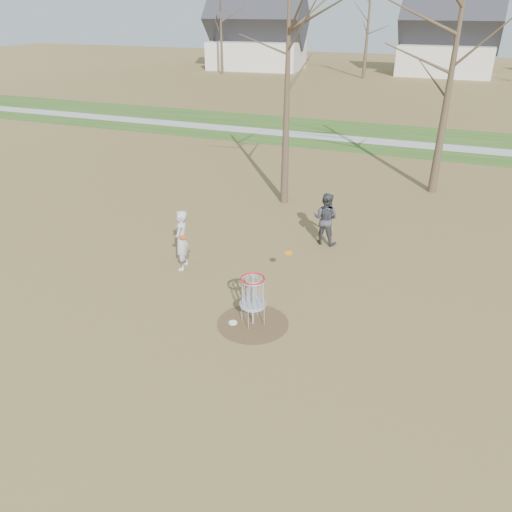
{
  "coord_description": "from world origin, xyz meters",
  "views": [
    {
      "loc": [
        3.84,
        -9.67,
        7.14
      ],
      "look_at": [
        -0.5,
        1.5,
        1.1
      ],
      "focal_mm": 35.0,
      "sensor_mm": 36.0,
      "label": 1
    }
  ],
  "objects_px": {
    "disc_grounded": "(233,323)",
    "player_standing": "(181,240)",
    "player_throwing": "(326,219)",
    "disc_golf_basket": "(253,292)"
  },
  "relations": [
    {
      "from": "disc_grounded",
      "to": "player_standing",
      "type": "bearing_deg",
      "value": 140.05
    },
    {
      "from": "player_standing",
      "to": "disc_golf_basket",
      "type": "relative_size",
      "value": 1.37
    },
    {
      "from": "player_throwing",
      "to": "disc_grounded",
      "type": "bearing_deg",
      "value": 86.46
    },
    {
      "from": "disc_grounded",
      "to": "disc_golf_basket",
      "type": "xyz_separation_m",
      "value": [
        0.47,
        0.18,
        0.89
      ]
    },
    {
      "from": "player_throwing",
      "to": "disc_grounded",
      "type": "height_order",
      "value": "player_throwing"
    },
    {
      "from": "player_throwing",
      "to": "disc_grounded",
      "type": "relative_size",
      "value": 7.98
    },
    {
      "from": "player_standing",
      "to": "disc_golf_basket",
      "type": "xyz_separation_m",
      "value": [
        3.05,
        -1.99,
        -0.01
      ]
    },
    {
      "from": "player_standing",
      "to": "disc_golf_basket",
      "type": "distance_m",
      "value": 3.64
    },
    {
      "from": "player_standing",
      "to": "disc_grounded",
      "type": "bearing_deg",
      "value": 38.64
    },
    {
      "from": "player_throwing",
      "to": "player_standing",
      "type": "bearing_deg",
      "value": 49.28
    }
  ]
}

